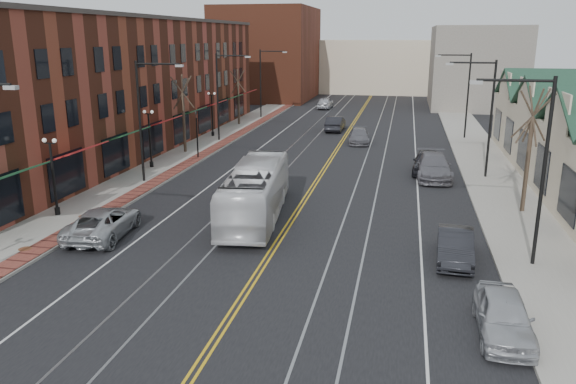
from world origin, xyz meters
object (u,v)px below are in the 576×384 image
at_px(parked_suv, 103,222).
at_px(parked_car_a, 504,315).
at_px(transit_bus, 256,192).
at_px(parked_car_b, 455,246).
at_px(parked_car_d, 427,162).
at_px(parked_car_c, 433,166).

bearing_deg(parked_suv, parked_car_a, 155.13).
distance_m(transit_bus, parked_car_b, 11.04).
bearing_deg(transit_bus, parked_car_d, -132.85).
bearing_deg(parked_car_c, parked_car_a, -88.52).
xyz_separation_m(parked_car_a, parked_car_c, (-1.43, 21.77, 0.12)).
relative_size(transit_bus, parked_car_d, 2.23).
bearing_deg(parked_suv, parked_car_c, -142.72).
height_order(transit_bus, parked_car_b, transit_bus).
height_order(transit_bus, parked_car_c, transit_bus).
height_order(parked_car_a, parked_car_b, parked_car_a).
xyz_separation_m(parked_car_c, parked_car_d, (-0.37, 1.45, -0.02)).
bearing_deg(transit_bus, parked_car_b, 151.89).
distance_m(parked_car_a, parked_car_d, 23.29).
bearing_deg(parked_car_d, parked_car_c, -71.41).
bearing_deg(parked_car_a, parked_car_b, 100.14).
distance_m(parked_suv, parked_car_d, 23.57).
xyz_separation_m(transit_bus, parked_car_c, (9.87, 11.30, -0.65)).
height_order(parked_car_c, parked_car_d, parked_car_c).
height_order(parked_suv, parked_car_d, parked_car_d).
relative_size(transit_bus, parked_suv, 2.02).
bearing_deg(parked_suv, parked_car_b, 174.74).
distance_m(parked_suv, parked_car_c, 22.81).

